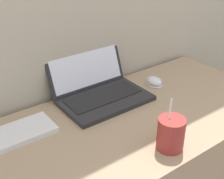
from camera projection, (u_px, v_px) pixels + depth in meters
laptop at (98, 87)px, 1.39m from camera, size 0.38×0.32×0.23m
drink_cup at (171, 133)px, 1.07m from camera, size 0.10×0.10×0.18m
computer_mouse at (154, 82)px, 1.51m from camera, size 0.07×0.09×0.04m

